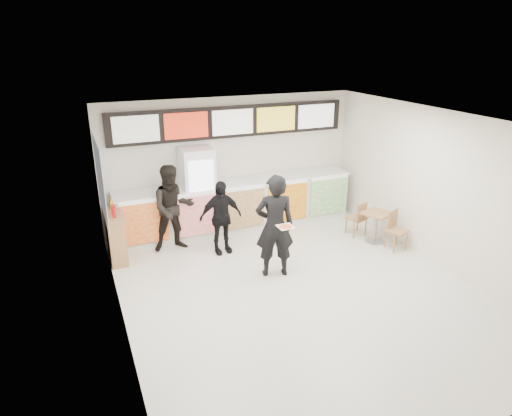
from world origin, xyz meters
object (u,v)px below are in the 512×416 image
service_counter (238,205)px  customer_main (275,226)px  customer_left (173,208)px  customer_mid (221,217)px  condiment_ledge (116,236)px  cafe_table (376,222)px  drinks_fridge (198,192)px

service_counter → customer_main: size_ratio=2.82×
customer_left → customer_mid: customer_left is taller
condiment_ledge → service_counter: bearing=11.9°
customer_left → cafe_table: customer_left is taller
customer_main → customer_left: size_ratio=1.07×
customer_mid → condiment_ledge: (-2.05, 0.47, -0.27)m
customer_main → customer_mid: bearing=-49.5°
drinks_fridge → customer_main: drinks_fridge is taller
customer_main → drinks_fridge: bearing=-56.9°
condiment_ledge → drinks_fridge: bearing=18.0°
customer_left → service_counter: bearing=19.7°
customer_left → cafe_table: size_ratio=1.28×
service_counter → condiment_ledge: (-2.82, -0.60, -0.06)m
customer_left → customer_mid: (0.86, -0.52, -0.14)m
customer_main → service_counter: bearing=-79.0°
drinks_fridge → condiment_ledge: bearing=-162.0°
customer_main → condiment_ledge: 3.23m
drinks_fridge → cafe_table: size_ratio=1.39×
customer_mid → service_counter: bearing=51.0°
customer_left → customer_mid: size_ratio=1.18×
customer_mid → condiment_ledge: customer_mid is taller
customer_mid → cafe_table: 3.39m
customer_main → condiment_ledge: bearing=-18.5°
customer_mid → cafe_table: (3.27, -0.81, -0.30)m
drinks_fridge → customer_mid: drinks_fridge is taller
drinks_fridge → customer_main: 2.49m
customer_main → customer_mid: customer_main is taller
cafe_table → customer_mid: bearing=144.6°
service_counter → customer_left: (-1.63, -0.54, 0.34)m
drinks_fridge → customer_main: (0.78, -2.36, -0.02)m
cafe_table → drinks_fridge: bearing=129.7°
customer_left → condiment_ledge: customer_left is taller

